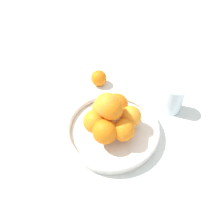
{
  "coord_description": "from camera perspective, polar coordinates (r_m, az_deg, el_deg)",
  "views": [
    {
      "loc": [
        -0.17,
        -0.41,
        0.63
      ],
      "look_at": [
        0.0,
        0.0,
        0.11
      ],
      "focal_mm": 35.0,
      "sensor_mm": 36.0,
      "label": 1
    }
  ],
  "objects": [
    {
      "name": "stray_orange",
      "position": [
        0.92,
        -3.47,
        8.85
      ],
      "size": [
        0.07,
        0.07,
        0.07
      ],
      "primitive_type": "sphere",
      "color": "orange",
      "rests_on": "ground_plane"
    },
    {
      "name": "drinking_glass",
      "position": [
        0.83,
        15.84,
        3.26
      ],
      "size": [
        0.07,
        0.07,
        0.11
      ],
      "primitive_type": "cylinder",
      "color": "silver",
      "rests_on": "ground_plane"
    },
    {
      "name": "orange_pile",
      "position": [
        0.69,
        -0.23,
        -1.02
      ],
      "size": [
        0.19,
        0.18,
        0.14
      ],
      "color": "orange",
      "rests_on": "fruit_bowl"
    },
    {
      "name": "fruit_bowl",
      "position": [
        0.75,
        0.0,
        -4.52
      ],
      "size": [
        0.33,
        0.33,
        0.04
      ],
      "color": "silver",
      "rests_on": "ground_plane"
    },
    {
      "name": "ground_plane",
      "position": [
        0.77,
        0.0,
        -5.48
      ],
      "size": [
        4.0,
        4.0,
        0.0
      ],
      "primitive_type": "plane",
      "color": "silver"
    }
  ]
}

